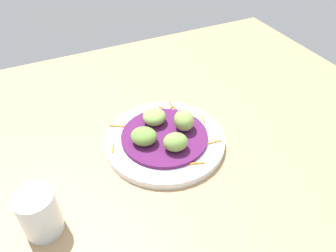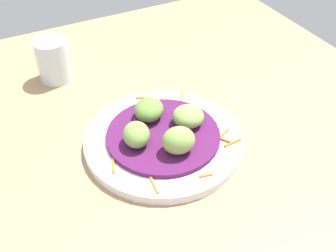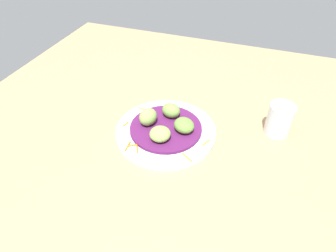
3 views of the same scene
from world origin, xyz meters
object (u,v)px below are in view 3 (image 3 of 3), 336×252
at_px(guac_scoop_right, 171,110).
at_px(water_glass, 280,120).
at_px(guac_scoop_left, 160,134).
at_px(guac_scoop_center, 184,125).
at_px(guac_scoop_back, 148,117).
at_px(main_plate, 166,131).

relative_size(guac_scoop_right, water_glass, 0.59).
height_order(guac_scoop_left, guac_scoop_center, guac_scoop_center).
bearing_deg(guac_scoop_right, water_glass, 11.59).
bearing_deg(guac_scoop_right, guac_scoop_left, -87.06).
bearing_deg(guac_scoop_back, water_glass, 18.41).
xyz_separation_m(guac_scoop_left, guac_scoop_back, (-0.05, 0.05, 0.01)).
bearing_deg(main_plate, guac_scoop_back, -177.06).
distance_m(main_plate, guac_scoop_center, 0.06).
relative_size(main_plate, guac_scoop_center, 4.74).
distance_m(guac_scoop_left, guac_scoop_back, 0.07).
relative_size(guac_scoop_left, guac_scoop_back, 1.02).
bearing_deg(main_plate, guac_scoop_right, 92.94).
height_order(main_plate, guac_scoop_center, guac_scoop_center).
bearing_deg(guac_scoop_right, guac_scoop_center, -42.06).
distance_m(guac_scoop_center, water_glass, 0.25).
bearing_deg(main_plate, guac_scoop_left, -87.06).
bearing_deg(water_glass, guac_scoop_back, -161.59).
distance_m(guac_scoop_right, water_glass, 0.28).
distance_m(guac_scoop_center, guac_scoop_right, 0.07).
distance_m(guac_scoop_right, guac_scoop_back, 0.07).
height_order(main_plate, guac_scoop_left, guac_scoop_left).
bearing_deg(guac_scoop_back, guac_scoop_left, -42.06).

